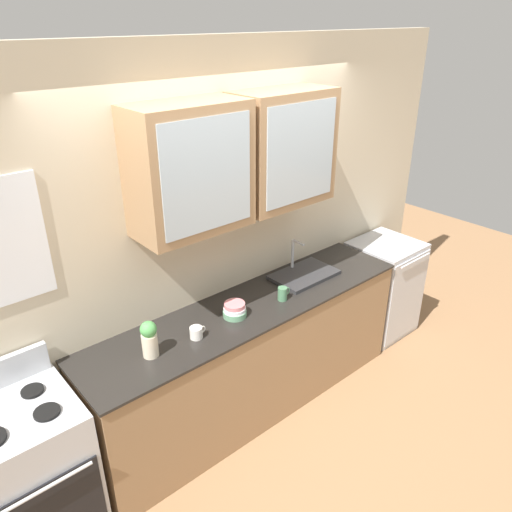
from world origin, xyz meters
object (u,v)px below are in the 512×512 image
sink_faucet (304,274)px  cup_near_bowls (196,332)px  stove_range (30,476)px  bowl_stack (235,310)px  vase (149,339)px  dishwasher (382,287)px  cup_near_sink (283,294)px

sink_faucet → cup_near_bowls: bearing=-173.6°
stove_range → cup_near_bowls: size_ratio=9.54×
sink_faucet → bowl_stack: (-0.79, -0.09, 0.03)m
sink_faucet → vase: (-1.46, -0.10, 0.11)m
cup_near_bowls → dishwasher: cup_near_bowls is taller
vase → sink_faucet: bearing=3.8°
cup_near_bowls → dishwasher: size_ratio=0.13×
vase → dishwasher: size_ratio=0.26×
bowl_stack → vase: bearing=-179.4°
bowl_stack → cup_near_bowls: bearing=-174.0°
bowl_stack → stove_range: bearing=178.9°
sink_faucet → bowl_stack: bearing=-173.4°
cup_near_sink → stove_range: bearing=177.3°
cup_near_sink → cup_near_bowls: cup_near_sink is taller
sink_faucet → vase: sink_faucet is taller
cup_near_bowls → dishwasher: 2.24m
bowl_stack → sink_faucet: bearing=6.6°
sink_faucet → dishwasher: bearing=-3.7°
vase → cup_near_sink: size_ratio=2.26×
sink_faucet → dishwasher: size_ratio=0.56×
vase → dishwasher: (2.51, 0.03, -0.59)m
dishwasher → vase: bearing=-179.3°
stove_range → bowl_stack: bearing=-1.1°
stove_range → bowl_stack: stove_range is taller
cup_near_sink → sink_faucet: bearing=21.7°
sink_faucet → vase: size_ratio=2.13×
sink_faucet → bowl_stack: sink_faucet is taller
stove_range → dishwasher: bearing=-0.1°
bowl_stack → cup_near_bowls: (-0.35, -0.04, -0.01)m
sink_faucet → dishwasher: sink_faucet is taller
bowl_stack → cup_near_bowls: 0.35m
vase → stove_range: bearing=177.6°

